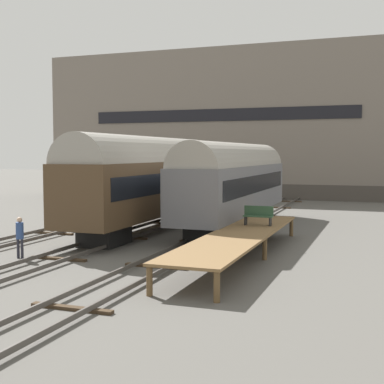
# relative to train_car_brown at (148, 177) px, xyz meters

# --- Properties ---
(ground_plane) EXTENTS (200.00, 200.00, 0.00)m
(ground_plane) POSITION_rel_train_car_brown_xyz_m (0.00, -6.05, -3.07)
(ground_plane) COLOR #56544F
(track_left) EXTENTS (2.60, 60.00, 0.26)m
(track_left) POSITION_rel_train_car_brown_xyz_m (-4.45, -6.05, -2.93)
(track_left) COLOR #4C4742
(track_left) RESTS_ON ground
(track_middle) EXTENTS (2.60, 60.00, 0.26)m
(track_middle) POSITION_rel_train_car_brown_xyz_m (0.00, -6.05, -2.93)
(track_middle) COLOR #4C4742
(track_middle) RESTS_ON ground
(track_right) EXTENTS (2.60, 60.00, 0.26)m
(track_right) POSITION_rel_train_car_brown_xyz_m (4.45, -6.05, -2.93)
(track_right) COLOR #4C4742
(track_right) RESTS_ON ground
(train_car_brown) EXTENTS (3.07, 15.80, 5.42)m
(train_car_brown) POSITION_rel_train_car_brown_xyz_m (0.00, 0.00, 0.00)
(train_car_brown) COLOR black
(train_car_brown) RESTS_ON ground
(train_car_grey) EXTENTS (2.84, 15.68, 5.07)m
(train_car_grey) POSITION_rel_train_car_brown_xyz_m (4.45, 2.52, -0.18)
(train_car_grey) COLOR black
(train_car_grey) RESTS_ON ground
(station_platform) EXTENTS (2.50, 13.89, 1.04)m
(station_platform) POSITION_rel_train_car_brown_xyz_m (7.01, -6.12, -2.11)
(station_platform) COLOR brown
(station_platform) RESTS_ON ground
(bench) EXTENTS (1.40, 0.40, 0.91)m
(bench) POSITION_rel_train_car_brown_xyz_m (7.17, -3.16, -1.54)
(bench) COLOR #2D4C33
(bench) RESTS_ON station_platform
(person_worker) EXTENTS (0.32, 0.32, 1.77)m
(person_worker) POSITION_rel_train_car_brown_xyz_m (-1.70, -9.35, -2.00)
(person_worker) COLOR #282833
(person_worker) RESTS_ON ground
(warehouse_building) EXTENTS (38.54, 12.88, 14.95)m
(warehouse_building) POSITION_rel_train_car_brown_xyz_m (-2.77, 29.41, 4.40)
(warehouse_building) COLOR #46403A
(warehouse_building) RESTS_ON ground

